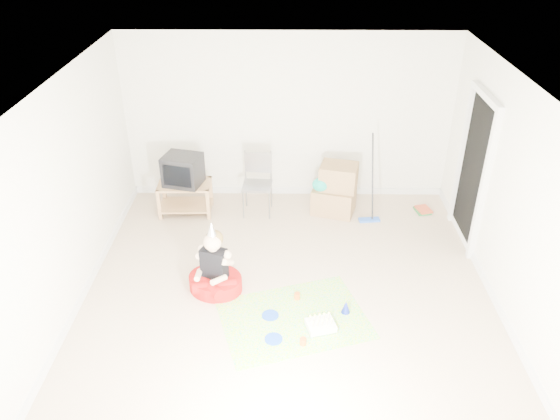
{
  "coord_description": "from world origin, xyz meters",
  "views": [
    {
      "loc": [
        -0.03,
        -5.38,
        4.29
      ],
      "look_at": [
        -0.1,
        0.4,
        0.9
      ],
      "focal_mm": 35.0,
      "sensor_mm": 36.0,
      "label": 1
    }
  ],
  "objects_px": {
    "tv_stand": "(185,195)",
    "seated_woman": "(215,275)",
    "folding_chair": "(257,186)",
    "birthday_cake": "(321,326)",
    "crt_tv": "(183,170)",
    "cardboard_boxes": "(335,190)"
  },
  "relations": [
    {
      "from": "tv_stand",
      "to": "folding_chair",
      "type": "distance_m",
      "value": 1.11
    },
    {
      "from": "folding_chair",
      "to": "seated_woman",
      "type": "bearing_deg",
      "value": -102.96
    },
    {
      "from": "tv_stand",
      "to": "seated_woman",
      "type": "xyz_separation_m",
      "value": [
        0.66,
        -1.88,
        -0.08
      ]
    },
    {
      "from": "crt_tv",
      "to": "cardboard_boxes",
      "type": "relative_size",
      "value": 0.67
    },
    {
      "from": "tv_stand",
      "to": "folding_chair",
      "type": "height_order",
      "value": "folding_chair"
    },
    {
      "from": "folding_chair",
      "to": "cardboard_boxes",
      "type": "height_order",
      "value": "folding_chair"
    },
    {
      "from": "seated_woman",
      "to": "folding_chair",
      "type": "bearing_deg",
      "value": 77.04
    },
    {
      "from": "tv_stand",
      "to": "crt_tv",
      "type": "distance_m",
      "value": 0.43
    },
    {
      "from": "tv_stand",
      "to": "crt_tv",
      "type": "relative_size",
      "value": 1.51
    },
    {
      "from": "tv_stand",
      "to": "folding_chair",
      "type": "relative_size",
      "value": 0.84
    },
    {
      "from": "folding_chair",
      "to": "tv_stand",
      "type": "bearing_deg",
      "value": -179.93
    },
    {
      "from": "tv_stand",
      "to": "folding_chair",
      "type": "xyz_separation_m",
      "value": [
        1.1,
        0.0,
        0.17
      ]
    },
    {
      "from": "birthday_cake",
      "to": "folding_chair",
      "type": "bearing_deg",
      "value": 107.87
    },
    {
      "from": "cardboard_boxes",
      "to": "seated_woman",
      "type": "relative_size",
      "value": 0.81
    },
    {
      "from": "tv_stand",
      "to": "birthday_cake",
      "type": "height_order",
      "value": "tv_stand"
    },
    {
      "from": "folding_chair",
      "to": "birthday_cake",
      "type": "height_order",
      "value": "folding_chair"
    },
    {
      "from": "seated_woman",
      "to": "crt_tv",
      "type": "bearing_deg",
      "value": 109.43
    },
    {
      "from": "folding_chair",
      "to": "birthday_cake",
      "type": "relative_size",
      "value": 2.61
    },
    {
      "from": "folding_chair",
      "to": "seated_woman",
      "type": "distance_m",
      "value": 1.95
    },
    {
      "from": "folding_chair",
      "to": "cardboard_boxes",
      "type": "distance_m",
      "value": 1.18
    },
    {
      "from": "tv_stand",
      "to": "crt_tv",
      "type": "height_order",
      "value": "crt_tv"
    },
    {
      "from": "birthday_cake",
      "to": "cardboard_boxes",
      "type": "bearing_deg",
      "value": 82.59
    }
  ]
}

